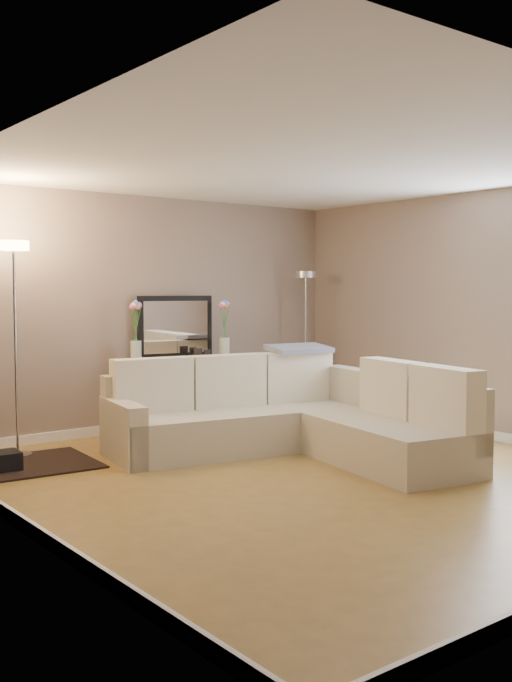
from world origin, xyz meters
TOP-DOWN VIEW (x-y plane):
  - floor at (0.00, 0.00)m, footprint 5.00×5.50m
  - ceiling at (0.00, 0.00)m, footprint 5.00×5.50m
  - wall_back at (0.00, 2.76)m, footprint 5.00×0.02m
  - wall_left at (-2.51, 0.00)m, footprint 0.02×5.50m
  - wall_right at (2.51, 0.00)m, footprint 0.02×5.50m
  - baseboard_back at (0.00, 2.73)m, footprint 5.00×0.03m
  - baseboard_left at (-2.48, 0.00)m, footprint 0.03×5.50m
  - baseboard_right at (2.48, 0.00)m, footprint 0.03×5.50m
  - sectional_sofa at (0.43, 0.79)m, footprint 2.72×2.92m
  - throw_blanket at (1.00, 1.34)m, footprint 0.70×0.46m
  - console_table at (0.15, 2.45)m, footprint 1.30×0.51m
  - leaning_mirror at (0.25, 2.60)m, footprint 0.89×0.16m
  - table_decor at (0.22, 2.40)m, footprint 0.54×0.16m
  - flower_vase_left at (-0.30, 2.51)m, footprint 0.15×0.13m
  - flower_vase_right at (0.76, 2.37)m, footprint 0.15×0.13m
  - floor_lamp_lit at (-1.72, 2.23)m, footprint 0.31×0.31m
  - floor_lamp_unlit at (1.98, 2.35)m, footprint 0.27×0.27m
  - charcoal_rug at (-1.86, 1.86)m, footprint 1.39×1.08m

SIDE VIEW (x-z plane):
  - floor at x=0.00m, z-range -0.01..0.00m
  - charcoal_rug at x=-1.86m, z-range 0.00..0.02m
  - baseboard_back at x=0.00m, z-range 0.00..0.10m
  - baseboard_left at x=-2.48m, z-range 0.00..0.10m
  - baseboard_right at x=2.48m, z-range 0.00..0.10m
  - sectional_sofa at x=0.43m, z-range -0.12..0.80m
  - console_table at x=0.15m, z-range 0.05..0.83m
  - table_decor at x=0.22m, z-range 0.76..0.88m
  - throw_blanket at x=1.00m, z-range 0.90..0.99m
  - flower_vase_left at x=-0.30m, z-range 0.74..1.41m
  - flower_vase_right at x=0.76m, z-range 0.74..1.41m
  - leaning_mirror at x=0.25m, z-range 0.80..1.50m
  - floor_lamp_unlit at x=1.98m, z-range 0.37..2.16m
  - wall_back at x=0.00m, z-range 0.00..2.60m
  - wall_left at x=-2.51m, z-range 0.00..2.60m
  - wall_right at x=2.51m, z-range 0.00..2.60m
  - floor_lamp_lit at x=-1.72m, z-range 0.42..2.44m
  - ceiling at x=0.00m, z-range 2.60..2.61m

